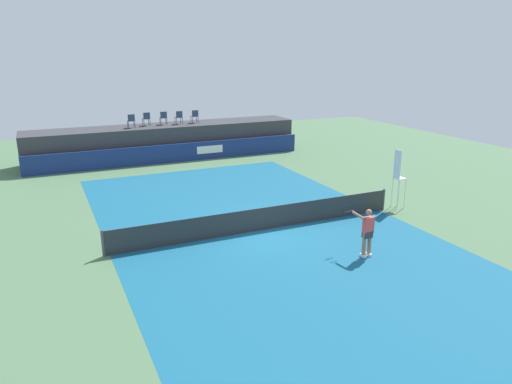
{
  "coord_description": "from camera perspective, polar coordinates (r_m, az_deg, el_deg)",
  "views": [
    {
      "loc": [
        -7.83,
        -16.58,
        7.1
      ],
      "look_at": [
        0.69,
        2.0,
        1.0
      ],
      "focal_mm": 33.67,
      "sensor_mm": 36.0,
      "label": 1
    }
  ],
  "objects": [
    {
      "name": "tennis_player",
      "position": [
        17.38,
        13.04,
        -4.52
      ],
      "size": [
        0.73,
        1.13,
        1.77
      ],
      "color": "white",
      "rests_on": "court_inner"
    },
    {
      "name": "spectator_platform",
      "position": [
        33.37,
        -10.72,
        5.97
      ],
      "size": [
        18.0,
        2.8,
        2.2
      ],
      "primitive_type": "cube",
      "color": "#38383D",
      "rests_on": "ground"
    },
    {
      "name": "ground_plane",
      "position": [
        22.25,
        -2.7,
        -2.01
      ],
      "size": [
        48.0,
        48.0,
        0.0
      ],
      "primitive_type": "plane",
      "color": "#4C704C"
    },
    {
      "name": "net_post_far",
      "position": [
        22.7,
        14.91,
        -0.86
      ],
      "size": [
        0.1,
        0.1,
        1.0
      ],
      "primitive_type": "cylinder",
      "color": "#4C4C51",
      "rests_on": "ground"
    },
    {
      "name": "spectator_chair_far_right",
      "position": [
        33.7,
        -7.29,
        8.97
      ],
      "size": [
        0.45,
        0.45,
        0.89
      ],
      "color": "#2D3D56",
      "rests_on": "spectator_platform"
    },
    {
      "name": "spectator_chair_far_left",
      "position": [
        32.31,
        -14.61,
        8.25
      ],
      "size": [
        0.45,
        0.45,
        0.89
      ],
      "color": "#2D3D56",
      "rests_on": "spectator_platform"
    },
    {
      "name": "spectator_chair_center",
      "position": [
        33.26,
        -10.94,
        8.71
      ],
      "size": [
        0.47,
        0.47,
        0.89
      ],
      "color": "#2D3D56",
      "rests_on": "spectator_platform"
    },
    {
      "name": "tennis_net",
      "position": [
        19.5,
        0.6,
        -3.25
      ],
      "size": [
        12.4,
        0.02,
        0.95
      ],
      "primitive_type": "cube",
      "color": "#2D2D2D",
      "rests_on": "ground"
    },
    {
      "name": "court_inner",
      "position": [
        19.66,
        0.6,
        -4.55
      ],
      "size": [
        12.0,
        22.0,
        0.0
      ],
      "primitive_type": "cube",
      "color": "#16597A",
      "rests_on": "ground"
    },
    {
      "name": "sponsor_wall",
      "position": [
        31.76,
        -9.85,
        4.56
      ],
      "size": [
        18.0,
        0.22,
        1.2
      ],
      "color": "navy",
      "rests_on": "ground"
    },
    {
      "name": "net_post_near",
      "position": [
        17.92,
        -17.74,
        -5.83
      ],
      "size": [
        0.1,
        0.1,
        1.0
      ],
      "primitive_type": "cylinder",
      "color": "#4C4C51",
      "rests_on": "ground"
    },
    {
      "name": "spectator_chair_right",
      "position": [
        33.35,
        -9.16,
        8.81
      ],
      "size": [
        0.45,
        0.45,
        0.89
      ],
      "color": "#2D3D56",
      "rests_on": "spectator_platform"
    },
    {
      "name": "umpire_chair",
      "position": [
        22.87,
        16.53,
        1.97
      ],
      "size": [
        0.44,
        0.44,
        2.76
      ],
      "color": "white",
      "rests_on": "ground"
    },
    {
      "name": "spectator_chair_left",
      "position": [
        33.03,
        -12.89,
        8.54
      ],
      "size": [
        0.45,
        0.45,
        0.89
      ],
      "color": "#2D3D56",
      "rests_on": "spectator_platform"
    }
  ]
}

